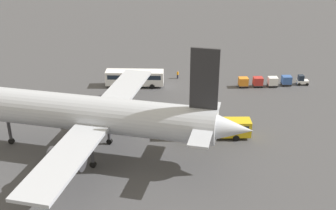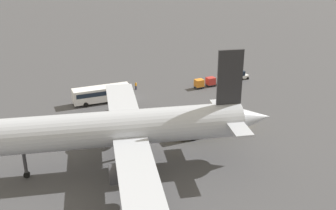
% 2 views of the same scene
% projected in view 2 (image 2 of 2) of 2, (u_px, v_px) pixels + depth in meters
% --- Properties ---
extents(ground_plane, '(600.00, 600.00, 0.00)m').
position_uv_depth(ground_plane, '(112.00, 92.00, 93.49)').
color(ground_plane, '#424244').
extents(airplane, '(45.52, 39.05, 17.64)m').
position_uv_depth(airplane, '(119.00, 129.00, 60.93)').
color(airplane, '#B2B7C1').
rests_on(airplane, ground).
extents(shuttle_bus_near, '(12.16, 4.55, 3.33)m').
position_uv_depth(shuttle_bus_near, '(102.00, 93.00, 87.10)').
color(shuttle_bus_near, white).
rests_on(shuttle_bus_near, ground).
extents(shuttle_bus_far, '(12.79, 3.85, 3.04)m').
position_uv_depth(shuttle_bus_far, '(211.00, 124.00, 73.76)').
color(shuttle_bus_far, gold).
rests_on(shuttle_bus_far, ground).
extents(baggage_tug, '(2.51, 1.82, 2.10)m').
position_uv_depth(baggage_tug, '(243.00, 75.00, 100.91)').
color(baggage_tug, white).
rests_on(baggage_tug, ground).
extents(worker_person, '(0.38, 0.38, 1.74)m').
position_uv_depth(worker_person, '(136.00, 86.00, 94.48)').
color(worker_person, '#1E1E2D').
rests_on(worker_person, ground).
extents(cargo_cart_blue, '(2.11, 1.81, 2.06)m').
position_uv_depth(cargo_cart_blue, '(232.00, 77.00, 99.19)').
color(cargo_cart_blue, '#38383D').
rests_on(cargo_cart_blue, ground).
extents(cargo_cart_white, '(2.11, 1.81, 2.06)m').
position_uv_depth(cargo_cart_white, '(222.00, 79.00, 97.55)').
color(cargo_cart_white, '#38383D').
rests_on(cargo_cart_white, ground).
extents(cargo_cart_red, '(2.11, 1.81, 2.06)m').
position_uv_depth(cargo_cart_red, '(211.00, 81.00, 96.36)').
color(cargo_cart_red, '#38383D').
rests_on(cargo_cart_red, ground).
extents(cargo_cart_orange, '(2.11, 1.81, 2.06)m').
position_uv_depth(cargo_cart_orange, '(199.00, 83.00, 95.08)').
color(cargo_cart_orange, '#38383D').
rests_on(cargo_cart_orange, ground).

